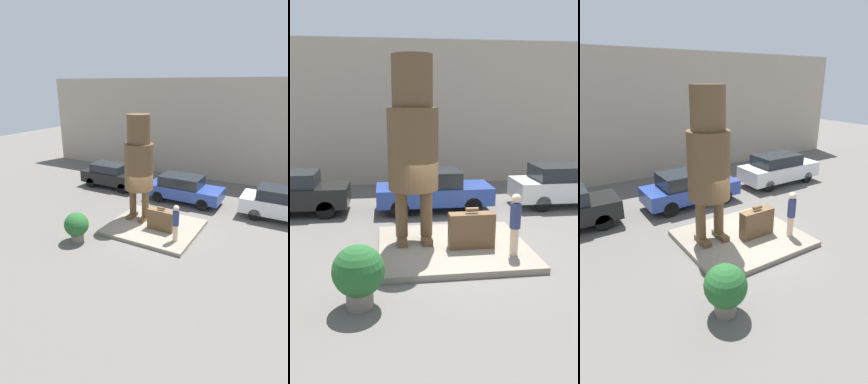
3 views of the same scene
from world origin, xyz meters
TOP-DOWN VIEW (x-y plane):
  - ground_plane at (0.00, 0.00)m, footprint 60.00×60.00m
  - pedestal at (0.00, 0.00)m, footprint 4.15×3.62m
  - building_backdrop at (0.00, 9.19)m, footprint 28.00×0.60m
  - statue_figure at (-1.07, 0.42)m, footprint 1.38×1.38m
  - giant_suitcase at (0.46, -0.24)m, footprint 1.25×0.39m
  - tourist at (1.46, -0.89)m, footprint 0.28×0.28m
  - parked_car_black at (-5.29, 4.19)m, footprint 4.03×1.70m
  - parked_car_blue at (-0.09, 3.97)m, footprint 4.32×1.74m
  - parked_car_white at (5.36, 4.08)m, footprint 4.42×1.79m
  - planter_pot at (-2.43, -2.70)m, footprint 1.06×1.06m

SIDE VIEW (x-z plane):
  - ground_plane at x=0.00m, z-range 0.00..0.00m
  - pedestal at x=0.00m, z-range 0.00..0.17m
  - giant_suitcase at x=0.46m, z-range 0.09..1.24m
  - planter_pot at x=-2.43m, z-range 0.09..1.43m
  - parked_car_blue at x=-0.09m, z-range 0.04..1.61m
  - parked_car_black at x=-5.29m, z-range 0.04..1.63m
  - parked_car_white at x=5.36m, z-range 0.03..1.67m
  - tourist at x=1.46m, z-range 0.25..1.90m
  - statue_figure at x=-1.07m, z-range 0.60..5.71m
  - building_backdrop at x=0.00m, z-range 0.00..6.94m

